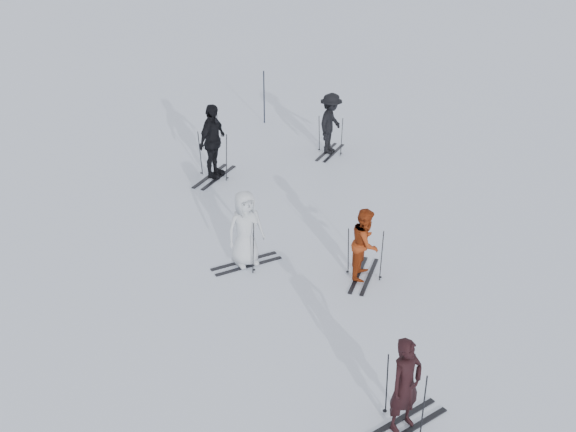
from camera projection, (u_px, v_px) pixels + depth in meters
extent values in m
plane|color=silver|center=(272.00, 280.00, 14.86)|extent=(120.00, 120.00, 0.00)
imported|color=black|center=(405.00, 386.00, 10.70)|extent=(0.64, 0.69, 1.59)
imported|color=maroon|center=(365.00, 244.00, 14.64)|extent=(0.60, 0.75, 1.52)
imported|color=silver|center=(245.00, 230.00, 15.05)|extent=(0.94, 0.96, 1.67)
imported|color=black|center=(213.00, 142.00, 19.08)|extent=(0.60, 1.22, 2.02)
imported|color=black|center=(331.00, 124.00, 20.72)|extent=(0.75, 1.19, 1.76)
cylinder|color=black|center=(264.00, 97.00, 23.06)|extent=(0.05, 0.05, 1.72)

